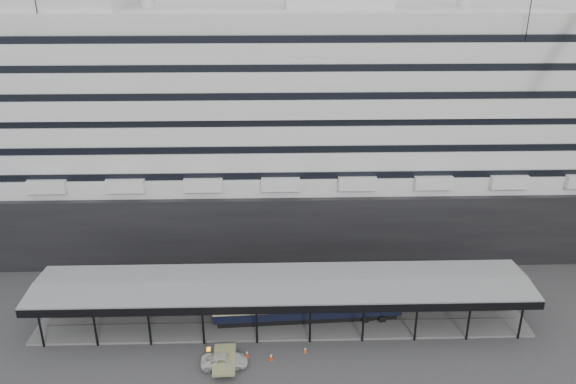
{
  "coord_description": "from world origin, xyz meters",
  "views": [
    {
      "loc": [
        -0.92,
        -49.81,
        38.47
      ],
      "look_at": [
        0.69,
        8.0,
        14.9
      ],
      "focal_mm": 35.0,
      "sensor_mm": 36.0,
      "label": 1
    }
  ],
  "objects": [
    {
      "name": "ground",
      "position": [
        0.0,
        0.0,
        0.0
      ],
      "size": [
        200.0,
        200.0,
        0.0
      ],
      "primitive_type": "plane",
      "color": "#3B3B3E",
      "rests_on": "ground"
    },
    {
      "name": "cruise_ship",
      "position": [
        0.05,
        32.0,
        18.35
      ],
      "size": [
        130.0,
        30.0,
        43.9
      ],
      "color": "black",
      "rests_on": "ground"
    },
    {
      "name": "platform_canopy",
      "position": [
        0.0,
        5.0,
        2.36
      ],
      "size": [
        56.0,
        9.18,
        5.3
      ],
      "color": "slate",
      "rests_on": "ground"
    },
    {
      "name": "port_truck",
      "position": [
        -6.14,
        -2.89,
        0.67
      ],
      "size": [
        4.87,
        2.38,
        1.33
      ],
      "primitive_type": "imported",
      "rotation": [
        0.0,
        0.0,
        1.61
      ],
      "color": "silver",
      "rests_on": "ground"
    },
    {
      "name": "pullman_carriage",
      "position": [
        2.84,
        5.0,
        2.58
      ],
      "size": [
        21.74,
        3.97,
        21.23
      ],
      "rotation": [
        0.0,
        0.0,
        0.05
      ],
      "color": "black",
      "rests_on": "ground"
    },
    {
      "name": "traffic_cone_left",
      "position": [
        -3.91,
        -1.41,
        0.38
      ],
      "size": [
        0.49,
        0.49,
        0.76
      ],
      "rotation": [
        0.0,
        0.0,
        0.33
      ],
      "color": "#FA390D",
      "rests_on": "ground"
    },
    {
      "name": "traffic_cone_mid",
      "position": [
        -1.36,
        -1.98,
        0.41
      ],
      "size": [
        0.51,
        0.51,
        0.82
      ],
      "rotation": [
        0.0,
        0.0,
        0.24
      ],
      "color": "red",
      "rests_on": "ground"
    },
    {
      "name": "traffic_cone_right",
      "position": [
        2.28,
        -0.87,
        0.34
      ],
      "size": [
        0.37,
        0.37,
        0.68
      ],
      "rotation": [
        0.0,
        0.0,
        -0.06
      ],
      "color": "#EB520D",
      "rests_on": "ground"
    }
  ]
}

